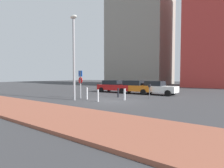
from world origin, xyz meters
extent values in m
plane|color=#38383A|center=(0.00, 0.00, 0.00)|extent=(120.00, 120.00, 0.00)
cube|color=#93513D|center=(0.00, -6.30, 0.07)|extent=(40.00, 3.78, 0.14)
cube|color=red|center=(-3.83, 6.24, 0.66)|extent=(4.65, 2.00, 0.69)
cube|color=black|center=(-4.22, 6.23, 1.28)|extent=(2.28, 1.77, 0.54)
cylinder|color=black|center=(-2.31, 7.22, 0.32)|extent=(0.65, 0.24, 0.64)
cylinder|color=black|center=(-2.24, 5.39, 0.32)|extent=(0.65, 0.24, 0.64)
cylinder|color=black|center=(-5.42, 7.10, 0.32)|extent=(0.65, 0.24, 0.64)
cylinder|color=black|center=(-5.35, 5.27, 0.32)|extent=(0.65, 0.24, 0.64)
cube|color=orange|center=(-0.97, 6.35, 0.66)|extent=(4.08, 1.77, 0.69)
cube|color=black|center=(-1.23, 6.35, 1.29)|extent=(2.25, 1.62, 0.56)
cylinder|color=black|center=(0.42, 7.21, 0.32)|extent=(0.64, 0.22, 0.64)
cylinder|color=black|center=(0.41, 5.47, 0.32)|extent=(0.64, 0.22, 0.64)
cylinder|color=black|center=(-2.35, 7.23, 0.32)|extent=(0.64, 0.22, 0.64)
cylinder|color=black|center=(-2.36, 5.48, 0.32)|extent=(0.64, 0.22, 0.64)
cube|color=white|center=(1.73, 6.59, 0.66)|extent=(4.17, 1.95, 0.68)
cube|color=black|center=(1.32, 6.61, 1.27)|extent=(2.04, 1.67, 0.54)
cylinder|color=black|center=(3.17, 7.32, 0.32)|extent=(0.65, 0.27, 0.64)
cylinder|color=black|center=(3.05, 5.66, 0.32)|extent=(0.65, 0.27, 0.64)
cylinder|color=black|center=(0.41, 7.52, 0.32)|extent=(0.65, 0.27, 0.64)
cylinder|color=black|center=(0.29, 5.85, 0.32)|extent=(0.65, 0.27, 0.64)
cylinder|color=gray|center=(-3.22, -0.57, 1.31)|extent=(0.10, 0.10, 2.62)
cube|color=#1447B7|center=(-3.22, -0.57, 2.32)|extent=(0.55, 0.13, 0.55)
cylinder|color=red|center=(-3.22, -0.57, 1.69)|extent=(0.60, 0.13, 0.60)
cylinder|color=#4C4C51|center=(2.29, 2.61, 0.54)|extent=(0.08, 0.08, 1.08)
cube|color=black|center=(2.29, 2.61, 1.22)|extent=(0.18, 0.14, 0.28)
cylinder|color=gray|center=(-2.82, -1.71, 3.48)|extent=(0.20, 0.20, 6.96)
ellipsoid|color=silver|center=(-2.82, -1.71, 7.11)|extent=(0.70, 0.36, 0.30)
cylinder|color=#B7B7BC|center=(0.76, 0.78, 0.50)|extent=(0.18, 0.18, 0.99)
cylinder|color=#B7B7BC|center=(-2.22, -0.77, 0.53)|extent=(0.14, 0.14, 1.07)
cylinder|color=black|center=(-0.74, 2.09, 0.45)|extent=(0.17, 0.17, 0.90)
cylinder|color=#B7B7BC|center=(-0.50, -1.32, 0.50)|extent=(0.14, 0.14, 1.00)
cube|color=gray|center=(-11.70, 30.45, 12.85)|extent=(15.04, 12.74, 25.69)
camera|label=1|loc=(8.11, -11.80, 2.06)|focal=26.97mm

